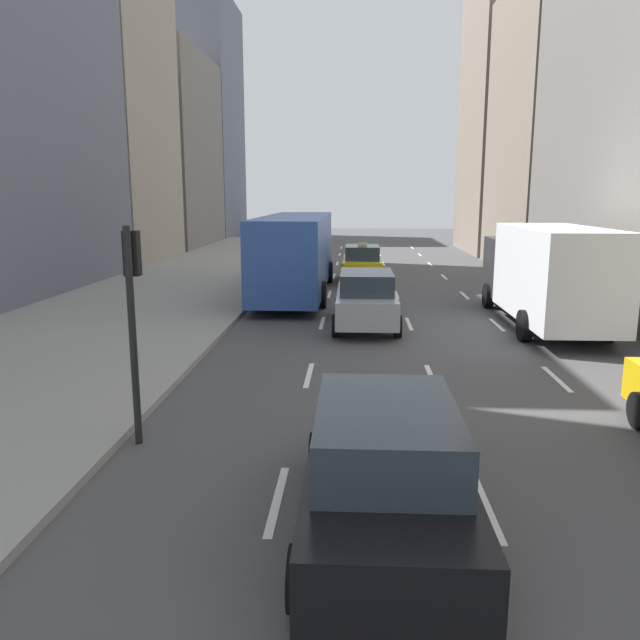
% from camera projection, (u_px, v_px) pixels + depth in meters
% --- Properties ---
extents(sidewalk_left, '(8.00, 66.00, 0.15)m').
position_uv_depth(sidewalk_left, '(176.00, 288.00, 27.42)').
color(sidewalk_left, gray).
rests_on(sidewalk_left, ground).
extents(lane_markings, '(5.72, 56.00, 0.01)m').
position_uv_depth(lane_markings, '(402.00, 307.00, 23.00)').
color(lane_markings, white).
rests_on(lane_markings, ground).
extents(building_row_left, '(6.00, 67.73, 30.45)m').
position_uv_depth(building_row_left, '(55.00, 35.00, 30.66)').
color(building_row_left, gray).
rests_on(building_row_left, ground).
extents(taxi_second, '(2.02, 4.40, 1.87)m').
position_uv_depth(taxi_second, '(362.00, 263.00, 29.90)').
color(taxi_second, yellow).
rests_on(taxi_second, ground).
extents(sedan_black_near, '(2.02, 4.85, 1.73)m').
position_uv_depth(sedan_black_near, '(385.00, 467.00, 7.42)').
color(sedan_black_near, black).
rests_on(sedan_black_near, ground).
extents(sedan_silver_behind, '(2.02, 4.70, 1.78)m').
position_uv_depth(sedan_silver_behind, '(366.00, 299.00, 19.39)').
color(sedan_silver_behind, '#9EA0A5').
rests_on(sedan_silver_behind, ground).
extents(city_bus, '(2.80, 11.61, 3.25)m').
position_uv_depth(city_bus, '(296.00, 251.00, 25.85)').
color(city_bus, '#2D519E').
rests_on(city_bus, ground).
extents(box_truck, '(2.58, 8.40, 3.15)m').
position_uv_depth(box_truck, '(546.00, 272.00, 19.42)').
color(box_truck, '#262628').
rests_on(box_truck, ground).
extents(traffic_light_pole, '(0.24, 0.42, 3.60)m').
position_uv_depth(traffic_light_pole, '(133.00, 300.00, 10.03)').
color(traffic_light_pole, black).
rests_on(traffic_light_pole, ground).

